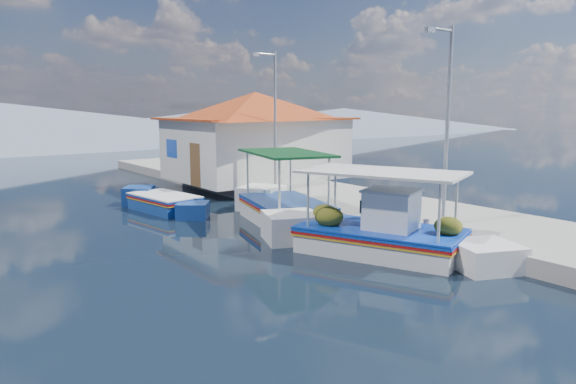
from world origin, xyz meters
TOP-DOWN VIEW (x-y plane):
  - ground at (0.00, 0.00)m, footprint 160.00×160.00m
  - quay at (5.90, 6.00)m, footprint 5.00×44.00m
  - bollards at (3.80, 5.25)m, footprint 0.20×17.20m
  - main_caique at (2.03, 2.24)m, footprint 4.32×7.40m
  - caique_green_canopy at (2.22, 7.13)m, footprint 3.56×7.36m
  - caique_blue_hull at (-0.33, 11.82)m, footprint 2.16×5.56m
  - harbor_building at (6.20, 15.00)m, footprint 10.49×10.49m
  - lamp_post_near at (4.51, 2.00)m, footprint 1.21×0.14m
  - lamp_post_far at (4.51, 11.00)m, footprint 1.21×0.14m
  - mountain_ridge at (6.54, 56.00)m, footprint 171.40×96.00m

SIDE VIEW (x-z plane):
  - ground at x=0.00m, z-range 0.00..0.00m
  - quay at x=5.90m, z-range 0.00..0.50m
  - caique_blue_hull at x=-0.33m, z-range -0.23..0.77m
  - caique_green_canopy at x=2.22m, z-range -1.00..1.85m
  - main_caique at x=2.03m, z-range -0.81..1.83m
  - bollards at x=3.80m, z-range 0.50..0.80m
  - mountain_ridge at x=6.54m, z-range -0.71..4.79m
  - harbor_building at x=6.20m, z-range 0.58..4.98m
  - lamp_post_near at x=4.51m, z-range 0.85..6.85m
  - lamp_post_far at x=4.51m, z-range 0.85..6.85m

